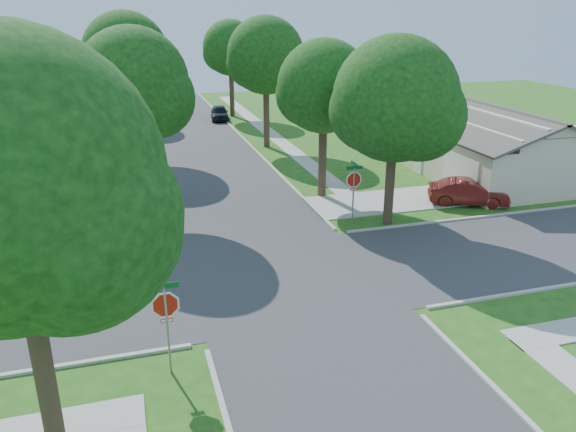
# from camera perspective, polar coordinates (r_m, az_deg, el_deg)

# --- Properties ---
(ground) EXTENTS (100.00, 100.00, 0.00)m
(ground) POSITION_cam_1_polar(r_m,az_deg,el_deg) (21.41, -0.32, -6.36)
(ground) COLOR #205617
(ground) RESTS_ON ground
(road_ns) EXTENTS (7.00, 100.00, 0.02)m
(road_ns) POSITION_cam_1_polar(r_m,az_deg,el_deg) (21.41, -0.32, -6.35)
(road_ns) COLOR #333335
(road_ns) RESTS_ON ground
(sidewalk_ne) EXTENTS (1.20, 40.00, 0.04)m
(sidewalk_ne) POSITION_cam_1_polar(r_m,az_deg,el_deg) (46.81, -2.03, 8.55)
(sidewalk_ne) COLOR #9E9B91
(sidewalk_ne) RESTS_ON ground
(sidewalk_nw) EXTENTS (1.20, 40.00, 0.04)m
(sidewalk_nw) POSITION_cam_1_polar(r_m,az_deg,el_deg) (45.40, -17.23, 7.28)
(sidewalk_nw) COLOR #9E9B91
(sidewalk_nw) RESTS_ON ground
(driveway) EXTENTS (8.80, 3.60, 0.05)m
(driveway) POSITION_cam_1_polar(r_m,az_deg,el_deg) (30.25, 10.37, 1.54)
(driveway) COLOR #9E9B91
(driveway) RESTS_ON ground
(stop_sign_sw) EXTENTS (1.05, 0.80, 2.98)m
(stop_sign_sw) POSITION_cam_1_polar(r_m,az_deg,el_deg) (15.66, -12.31, -9.22)
(stop_sign_sw) COLOR gray
(stop_sign_sw) RESTS_ON ground
(stop_sign_ne) EXTENTS (1.05, 0.80, 2.98)m
(stop_sign_ne) POSITION_cam_1_polar(r_m,az_deg,el_deg) (26.27, 6.69, 3.43)
(stop_sign_ne) COLOR gray
(stop_sign_ne) RESTS_ON ground
(tree_e_near) EXTENTS (4.97, 4.80, 8.28)m
(tree_e_near) POSITION_cam_1_polar(r_m,az_deg,el_deg) (29.43, 3.76, 12.57)
(tree_e_near) COLOR #38281C
(tree_e_near) RESTS_ON ground
(tree_e_mid) EXTENTS (5.59, 5.40, 9.21)m
(tree_e_mid) POSITION_cam_1_polar(r_m,az_deg,el_deg) (40.77, -2.20, 15.64)
(tree_e_mid) COLOR #38281C
(tree_e_mid) RESTS_ON ground
(tree_e_far) EXTENTS (5.17, 5.00, 8.72)m
(tree_e_far) POSITION_cam_1_polar(r_m,az_deg,el_deg) (53.45, -5.82, 16.40)
(tree_e_far) COLOR #38281C
(tree_e_far) RESTS_ON ground
(tree_w_near) EXTENTS (5.38, 5.20, 8.97)m
(tree_w_near) POSITION_cam_1_polar(r_m,az_deg,el_deg) (27.60, -15.32, 12.38)
(tree_w_near) COLOR #38281C
(tree_w_near) RESTS_ON ground
(tree_w_mid) EXTENTS (5.80, 5.60, 9.56)m
(tree_w_mid) POSITION_cam_1_polar(r_m,az_deg,el_deg) (39.50, -16.02, 15.09)
(tree_w_mid) COLOR #38281C
(tree_w_mid) RESTS_ON ground
(tree_w_far) EXTENTS (4.76, 4.60, 8.04)m
(tree_w_far) POSITION_cam_1_polar(r_m,az_deg,el_deg) (52.54, -16.28, 15.13)
(tree_w_far) COLOR #38281C
(tree_w_far) RESTS_ON ground
(tree_sw_corner) EXTENTS (6.21, 6.00, 9.55)m
(tree_sw_corner) POSITION_cam_1_polar(r_m,az_deg,el_deg) (12.05, -25.93, 2.00)
(tree_sw_corner) COLOR #38281C
(tree_sw_corner) RESTS_ON ground
(tree_ne_corner) EXTENTS (5.80, 5.60, 8.66)m
(tree_ne_corner) POSITION_cam_1_polar(r_m,az_deg,el_deg) (25.73, 10.93, 11.00)
(tree_ne_corner) COLOR #38281C
(tree_ne_corner) RESTS_ON ground
(house_ne_near) EXTENTS (8.42, 13.60, 4.23)m
(house_ne_near) POSITION_cam_1_polar(r_m,az_deg,el_deg) (37.17, 19.13, 6.67)
(house_ne_near) COLOR beige
(house_ne_near) RESTS_ON ground
(house_ne_far) EXTENTS (8.42, 13.60, 4.23)m
(house_ne_far) POSITION_cam_1_polar(r_m,az_deg,el_deg) (52.56, 7.81, 11.35)
(house_ne_far) COLOR beige
(house_ne_far) RESTS_ON ground
(car_driveway) EXTENTS (4.23, 2.95, 1.32)m
(car_driveway) POSITION_cam_1_polar(r_m,az_deg,el_deg) (30.54, 17.84, 2.30)
(car_driveway) COLOR #571512
(car_driveway) RESTS_ON ground
(car_curb_east) EXTENTS (2.01, 3.96, 1.29)m
(car_curb_east) POSITION_cam_1_polar(r_m,az_deg,el_deg) (52.28, -6.97, 10.37)
(car_curb_east) COLOR black
(car_curb_east) RESTS_ON ground
(car_curb_west) EXTENTS (2.24, 4.49, 1.25)m
(car_curb_west) POSITION_cam_1_polar(r_m,az_deg,el_deg) (63.35, -12.85, 11.75)
(car_curb_west) COLOR black
(car_curb_west) RESTS_ON ground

